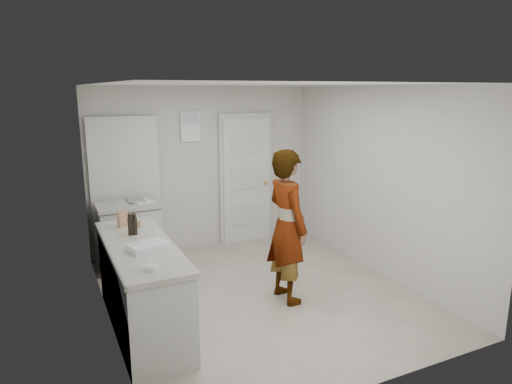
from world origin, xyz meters
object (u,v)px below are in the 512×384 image
person (287,226)px  cake_mix_box (123,219)px  egg_bowl (152,267)px  baking_dish (148,247)px  oil_cruet_a (134,224)px  oil_cruet_b (130,225)px  spice_jar (139,224)px

person → cake_mix_box: size_ratio=9.29×
egg_bowl → baking_dish: bearing=80.9°
cake_mix_box → egg_bowl: cake_mix_box is taller
oil_cruet_a → oil_cruet_b: bearing=-178.2°
person → oil_cruet_a: size_ratio=7.50×
egg_bowl → cake_mix_box: bearing=90.3°
cake_mix_box → egg_bowl: size_ratio=1.65×
cake_mix_box → spice_jar: size_ratio=2.74×
cake_mix_box → egg_bowl: (0.01, -1.40, -0.07)m
person → spice_jar: size_ratio=25.46×
oil_cruet_a → egg_bowl: oil_cruet_a is taller
oil_cruet_a → oil_cruet_b: oil_cruet_b is taller
spice_jar → oil_cruet_a: bearing=-111.4°
cake_mix_box → oil_cruet_b: (0.02, -0.34, 0.02)m
oil_cruet_b → baking_dish: oil_cruet_b is taller
person → oil_cruet_a: person is taller
person → oil_cruet_a: (-1.66, 0.37, 0.14)m
person → baking_dish: (-1.64, -0.16, 0.05)m
oil_cruet_b → egg_bowl: (-0.01, -1.06, -0.09)m
person → baking_dish: size_ratio=4.44×
cake_mix_box → person: bearing=-46.6°
oil_cruet_b → egg_bowl: oil_cruet_b is taller
person → oil_cruet_b: bearing=75.4°
cake_mix_box → oil_cruet_b: oil_cruet_b is taller
oil_cruet_b → egg_bowl: size_ratio=2.06×
oil_cruet_a → oil_cruet_b: size_ratio=0.99×
cake_mix_box → oil_cruet_a: oil_cruet_a is taller
cake_mix_box → baking_dish: cake_mix_box is taller
person → oil_cruet_b: size_ratio=7.44×
oil_cruet_a → egg_bowl: bearing=-93.2°
person → spice_jar: (-1.56, 0.63, 0.06)m
spice_jar → oil_cruet_b: (-0.15, -0.26, 0.08)m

